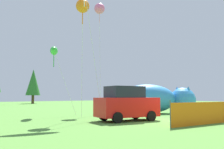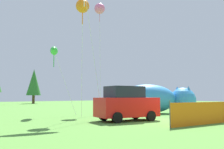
{
  "view_description": "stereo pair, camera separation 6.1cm",
  "coord_description": "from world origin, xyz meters",
  "px_view_note": "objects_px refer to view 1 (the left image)",
  "views": [
    {
      "loc": [
        -13.43,
        -8.67,
        1.52
      ],
      "look_at": [
        -0.5,
        4.77,
        3.14
      ],
      "focal_mm": 40.0,
      "sensor_mm": 36.0,
      "label": 1
    },
    {
      "loc": [
        -13.39,
        -8.71,
        1.52
      ],
      "look_at": [
        -0.5,
        4.77,
        3.14
      ],
      "focal_mm": 40.0,
      "sensor_mm": 36.0,
      "label": 2
    }
  ],
  "objects_px": {
    "kite_green_fish": "(54,51)",
    "kite_pink_octopus": "(100,9)",
    "folding_chair": "(224,111)",
    "inflatable_cat": "(156,100)",
    "kite_orange_flower": "(83,6)",
    "parked_car": "(126,104)"
  },
  "relations": [
    {
      "from": "folding_chair",
      "to": "kite_green_fish",
      "type": "height_order",
      "value": "kite_green_fish"
    },
    {
      "from": "kite_green_fish",
      "to": "kite_orange_flower",
      "type": "bearing_deg",
      "value": -89.99
    },
    {
      "from": "inflatable_cat",
      "to": "kite_green_fish",
      "type": "xyz_separation_m",
      "value": [
        -8.01,
        3.97,
        3.92
      ]
    },
    {
      "from": "kite_green_fish",
      "to": "inflatable_cat",
      "type": "bearing_deg",
      "value": -26.37
    },
    {
      "from": "kite_pink_octopus",
      "to": "kite_green_fish",
      "type": "bearing_deg",
      "value": 179.75
    },
    {
      "from": "folding_chair",
      "to": "inflatable_cat",
      "type": "bearing_deg",
      "value": 167.37
    },
    {
      "from": "kite_pink_octopus",
      "to": "folding_chair",
      "type": "bearing_deg",
      "value": -75.34
    },
    {
      "from": "kite_orange_flower",
      "to": "kite_green_fish",
      "type": "bearing_deg",
      "value": 90.01
    },
    {
      "from": "folding_chair",
      "to": "kite_pink_octopus",
      "type": "distance_m",
      "value": 13.94
    },
    {
      "from": "parked_car",
      "to": "kite_green_fish",
      "type": "bearing_deg",
      "value": 115.08
    },
    {
      "from": "kite_pink_octopus",
      "to": "kite_orange_flower",
      "type": "bearing_deg",
      "value": -142.29
    },
    {
      "from": "parked_car",
      "to": "kite_green_fish",
      "type": "height_order",
      "value": "kite_green_fish"
    },
    {
      "from": "inflatable_cat",
      "to": "kite_green_fish",
      "type": "relative_size",
      "value": 1.26
    },
    {
      "from": "kite_green_fish",
      "to": "kite_pink_octopus",
      "type": "distance_m",
      "value": 6.62
    },
    {
      "from": "inflatable_cat",
      "to": "parked_car",
      "type": "bearing_deg",
      "value": -125.61
    },
    {
      "from": "inflatable_cat",
      "to": "kite_orange_flower",
      "type": "bearing_deg",
      "value": -149.54
    },
    {
      "from": "folding_chair",
      "to": "kite_green_fish",
      "type": "bearing_deg",
      "value": -150.87
    },
    {
      "from": "parked_car",
      "to": "kite_green_fish",
      "type": "xyz_separation_m",
      "value": [
        -1.17,
        6.72,
        4.06
      ]
    },
    {
      "from": "parked_car",
      "to": "folding_chair",
      "type": "distance_m",
      "value": 7.12
    },
    {
      "from": "kite_green_fish",
      "to": "folding_chair",
      "type": "bearing_deg",
      "value": -53.91
    },
    {
      "from": "folding_chair",
      "to": "inflatable_cat",
      "type": "xyz_separation_m",
      "value": [
        0.61,
        6.18,
        0.67
      ]
    },
    {
      "from": "parked_car",
      "to": "folding_chair",
      "type": "relative_size",
      "value": 4.64
    }
  ]
}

